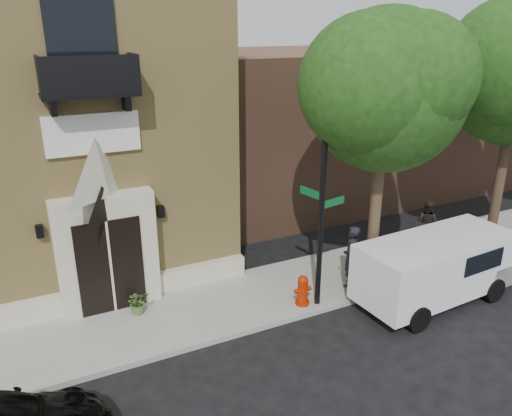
{
  "coord_description": "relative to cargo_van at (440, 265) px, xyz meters",
  "views": [
    {
      "loc": [
        -2.8,
        -9.76,
        7.46
      ],
      "look_at": [
        3.04,
        2.0,
        2.59
      ],
      "focal_mm": 35.0,
      "sensor_mm": 36.0,
      "label": 1
    }
  ],
  "objects": [
    {
      "name": "pedestrian_near",
      "position": [
        -1.91,
        1.56,
        0.02
      ],
      "size": [
        0.81,
        0.78,
        1.87
      ],
      "primitive_type": "imported",
      "rotation": [
        0.0,
        0.0,
        3.85
      ],
      "color": "black",
      "rests_on": "sidewalk"
    },
    {
      "name": "dumpster",
      "position": [
        -0.07,
        1.56,
        -0.36
      ],
      "size": [
        1.91,
        1.47,
        1.1
      ],
      "rotation": [
        0.0,
        0.0,
        -0.35
      ],
      "color": "#0F3815",
      "rests_on": "sidewalk"
    },
    {
      "name": "planter",
      "position": [
        -7.89,
        2.82,
        -0.59
      ],
      "size": [
        0.64,
        0.56,
        0.67
      ],
      "primitive_type": "imported",
      "rotation": [
        0.0,
        0.0,
        0.07
      ],
      "color": "#517033",
      "rests_on": "sidewalk"
    },
    {
      "name": "ground",
      "position": [
        -7.43,
        0.8,
        -1.07
      ],
      "size": [
        120.0,
        120.0,
        0.0
      ],
      "primitive_type": "plane",
      "color": "black",
      "rests_on": "ground"
    },
    {
      "name": "street_tree_left",
      "position": [
        -1.4,
        1.14,
        4.8
      ],
      "size": [
        4.97,
        4.38,
        7.77
      ],
      "color": "#38281C",
      "rests_on": "sidewalk"
    },
    {
      "name": "church",
      "position": [
        -10.41,
        8.75,
        3.57
      ],
      "size": [
        12.2,
        11.01,
        9.3
      ],
      "color": "tan",
      "rests_on": "ground"
    },
    {
      "name": "fire_hydrant",
      "position": [
        -3.72,
        1.25,
        -0.49
      ],
      "size": [
        0.5,
        0.4,
        0.87
      ],
      "color": "#981C03",
      "rests_on": "sidewalk"
    },
    {
      "name": "street_sign",
      "position": [
        -3.31,
        1.13,
        1.9
      ],
      "size": [
        0.98,
        0.88,
        5.59
      ],
      "rotation": [
        0.0,
        0.0,
        0.19
      ],
      "color": "black",
      "rests_on": "sidewalk"
    },
    {
      "name": "neighbour_building",
      "position": [
        4.57,
        9.8,
        2.13
      ],
      "size": [
        18.0,
        8.0,
        6.4
      ],
      "primitive_type": "cube",
      "color": "brown",
      "rests_on": "ground"
    },
    {
      "name": "sidewalk",
      "position": [
        -6.43,
        2.3,
        -0.99
      ],
      "size": [
        42.0,
        3.0,
        0.15
      ],
      "primitive_type": "cube",
      "color": "gray",
      "rests_on": "ground"
    },
    {
      "name": "cargo_van",
      "position": [
        0.0,
        0.0,
        0.0
      ],
      "size": [
        4.8,
        2.21,
        1.91
      ],
      "rotation": [
        0.0,
        0.0,
        0.06
      ],
      "color": "white",
      "rests_on": "ground"
    },
    {
      "name": "pedestrian_far",
      "position": [
        2.26,
        2.81,
        -0.12
      ],
      "size": [
        0.82,
        0.93,
        1.61
      ],
      "primitive_type": "imported",
      "rotation": [
        0.0,
        0.0,
        1.89
      ],
      "color": "black",
      "rests_on": "sidewalk"
    }
  ]
}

